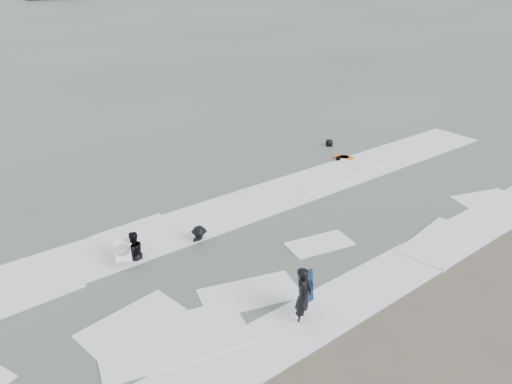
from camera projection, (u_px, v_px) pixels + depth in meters
ground at (355, 278)px, 15.38m from camera, size 320.00×320.00×0.00m
surfer_centre at (302, 320)px, 13.56m from camera, size 0.74×0.65×1.69m
surfer_wading at (135, 260)px, 16.33m from camera, size 0.77×0.61×1.57m
surfer_breaker at (200, 242)px, 17.34m from camera, size 1.04×0.73×1.47m
surfer_right_near at (338, 162)px, 24.29m from camera, size 0.85×0.89×1.48m
surfer_right_far at (329, 147)px, 26.31m from camera, size 0.89×0.89×1.56m
surf_foam at (278, 230)px, 18.02m from camera, size 30.03×9.06×0.09m
bodyboards at (269, 217)px, 18.02m from camera, size 13.39×8.19×1.25m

